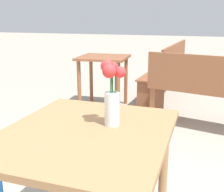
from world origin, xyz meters
The scene contains 4 objects.
table_front centered at (0.00, 0.00, 0.61)m, with size 0.77×0.88×0.72m.
flower_vase centered at (0.09, 0.10, 0.87)m, with size 0.12×0.12×0.31m.
bench_middle centered at (-0.12, 3.26, 0.47)m, with size 0.42×1.88×0.85m.
table_back centered at (-0.88, 2.43, 0.58)m, with size 0.71×0.70×0.72m.
Camera 1 is at (0.52, -1.08, 1.22)m, focal length 45.00 mm.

